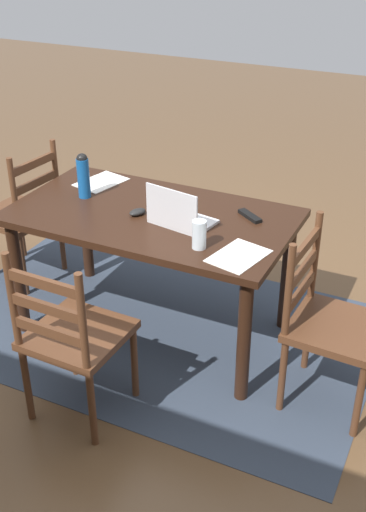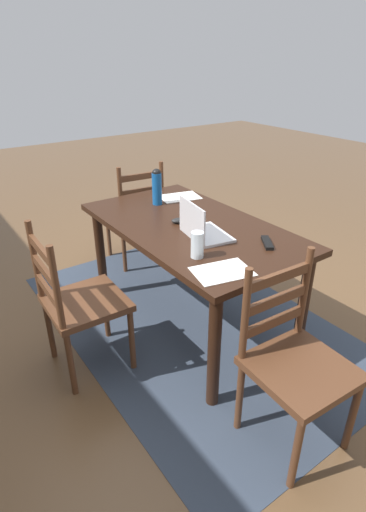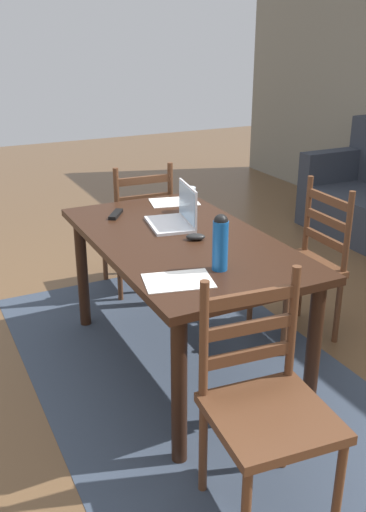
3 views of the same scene
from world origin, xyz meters
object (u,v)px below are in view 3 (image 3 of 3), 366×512
Objects in this scene: chair_right_near at (266,408)px; laptop at (177,215)px; chair_left_far at (138,228)px; computer_mouse at (196,237)px; chair_far_head at (302,265)px; water_bottle at (220,241)px; dining_table at (182,256)px; tv_remote at (116,214)px; drinking_glass at (190,199)px.

laptop reaches higher than chair_right_near.
chair_left_far is 1.17m from computer_mouse.
chair_far_head is 1.05m from water_bottle.
dining_table is at bearing -113.52° from computer_mouse.
tv_remote is at bearing -117.24° from chair_far_head.
water_bottle reaches higher than computer_mouse.
dining_table is 5.88× the size of water_bottle.
computer_mouse is at bearing -4.47° from laptop.
drinking_glass is (-0.40, 0.25, 0.17)m from dining_table.
chair_right_near is at bearing 12.78° from computer_mouse.
tv_remote is (-0.11, -0.43, -0.06)m from drinking_glass.
chair_left_far is 0.94m from laptop.
chair_far_head is at bearing 119.54° from computer_mouse.
water_bottle is (-0.61, 0.14, 0.44)m from chair_right_near.
chair_right_near is (1.07, -0.17, -0.20)m from dining_table.
computer_mouse is at bearing -85.63° from chair_far_head.
chair_left_far is 6.48× the size of drinking_glass.
chair_far_head reaches higher than drinking_glass.
computer_mouse is at bearing -6.08° from chair_left_far.
drinking_glass is 1.47× the size of computer_mouse.
computer_mouse is (1.12, -0.12, 0.32)m from chair_left_far.
laptop is at bearing -41.56° from drinking_glass.
dining_table is at bearing -31.97° from drinking_glass.
laptop is at bearing 160.19° from dining_table.
laptop is 2.08× the size of tv_remote.
chair_right_near reaches higher than drinking_glass.
chair_right_near is 0.77m from water_bottle.
tv_remote is at bearing -179.58° from chair_right_near.
chair_right_near is at bearing -15.96° from drinking_glass.
water_bottle is at bearing -3.69° from dining_table.
chair_right_near is at bearing -12.91° from water_bottle.
water_bottle is at bearing -61.56° from chair_far_head.
chair_right_near is 3.60× the size of water_bottle.
chair_far_head reaches higher than dining_table.
water_bottle reaches higher than dining_table.
chair_far_head is at bearing 7.92° from tv_remote.
chair_left_far reaches higher than tv_remote.
tv_remote is (-1.57, -0.01, 0.31)m from chair_right_near.
computer_mouse is at bearing -32.46° from tv_remote.
tv_remote is at bearing -32.26° from chair_left_far.
drinking_glass is at bearing 148.03° from dining_table.
dining_table is 1.63× the size of chair_far_head.
chair_left_far is at bearing -149.28° from chair_far_head.
chair_right_near is 1.34m from laptop.
chair_far_head is at bearing 89.93° from dining_table.
laptop reaches higher than drinking_glass.
drinking_glass is (0.67, 0.08, 0.38)m from chair_left_far.
computer_mouse reaches higher than tv_remote.
chair_far_head is at bearing 118.44° from water_bottle.
tv_remote is at bearing -140.57° from laptop.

